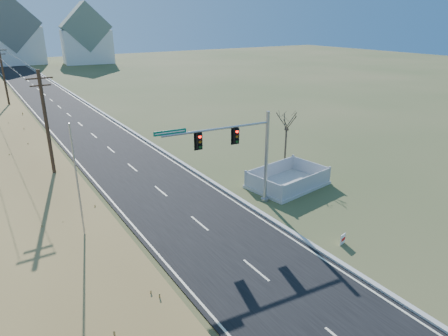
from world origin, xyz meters
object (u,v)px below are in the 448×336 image
open_sign (343,239)px  flagpole (81,206)px  traffic_signal_mast (244,150)px  fence_enclosure (288,182)px  bare_tree (287,120)px

open_sign → flagpole: flagpole is taller
traffic_signal_mast → fence_enclosure: traffic_signal_mast is taller
fence_enclosure → bare_tree: (2.67, 3.46, 3.97)m
traffic_signal_mast → flagpole: flagpole is taller
traffic_signal_mast → open_sign: size_ratio=12.87×
fence_enclosure → open_sign: fence_enclosure is taller
flagpole → bare_tree: bearing=14.6°
bare_tree → flagpole: bearing=-165.4°
traffic_signal_mast → flagpole: (-10.87, -0.39, -1.08)m
flagpole → fence_enclosure: bearing=5.0°
open_sign → traffic_signal_mast: bearing=91.9°
open_sign → flagpole: (-12.83, 6.93, 2.67)m
traffic_signal_mast → open_sign: bearing=-69.5°
flagpole → bare_tree: (18.55, 4.84, 1.23)m
open_sign → bare_tree: size_ratio=0.12×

